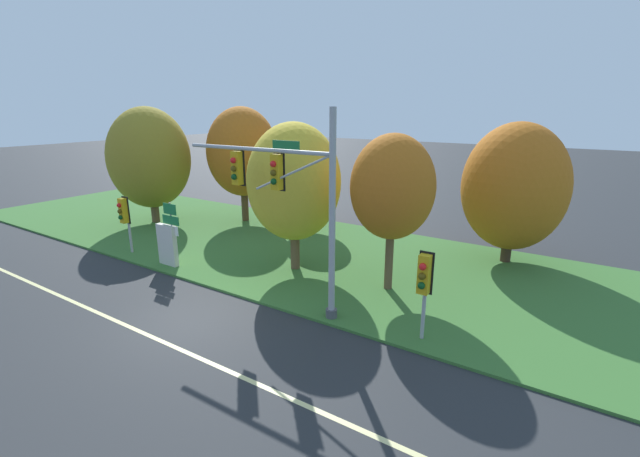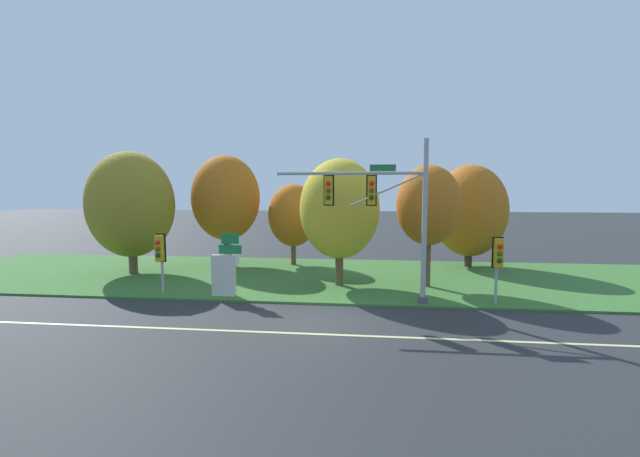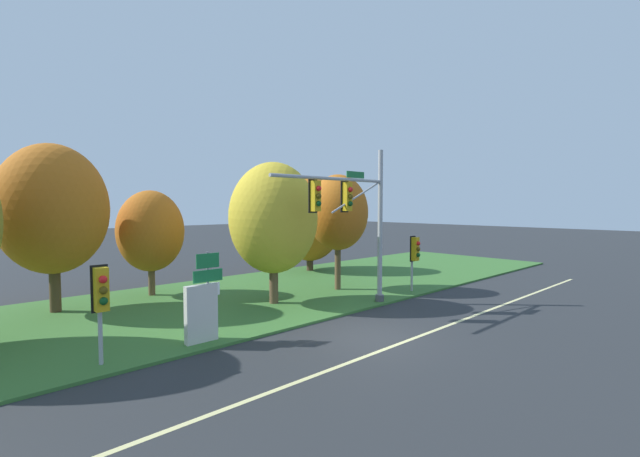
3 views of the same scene
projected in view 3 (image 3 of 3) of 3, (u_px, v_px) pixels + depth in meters
name	position (u px, v px, depth m)	size (l,w,h in m)	color
ground_plane	(369.00, 336.00, 14.97)	(160.00, 160.00, 0.00)	#282B2D
lane_stripe	(397.00, 344.00, 14.10)	(36.00, 0.16, 0.01)	beige
grass_verge	(239.00, 298.00, 20.94)	(48.00, 11.50, 0.10)	#386B2D
traffic_signal_mast	(355.00, 212.00, 18.60)	(6.54, 0.49, 7.03)	#9EA0A5
pedestrian_signal_near_kerb	(415.00, 252.00, 22.20)	(0.46, 0.55, 2.89)	#9EA0A5
pedestrian_signal_further_along	(101.00, 295.00, 11.86)	(0.46, 0.55, 2.84)	#9EA0A5
route_sign_post	(208.00, 282.00, 14.24)	(1.07, 0.08, 2.95)	slate
tree_left_of_mast	(52.00, 209.00, 17.83)	(4.35, 4.35, 7.06)	#4C3823
tree_behind_signpost	(151.00, 231.00, 21.23)	(3.23, 3.23, 5.23)	brown
tree_mid_verge	(273.00, 218.00, 19.44)	(4.04, 4.04, 6.45)	brown
tree_tall_centre	(338.00, 213.00, 22.64)	(3.21, 3.21, 6.12)	brown
tree_right_far	(310.00, 219.00, 29.26)	(4.60, 4.60, 6.42)	#423021
info_kiosk	(201.00, 314.00, 14.02)	(1.10, 0.24, 1.90)	beige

